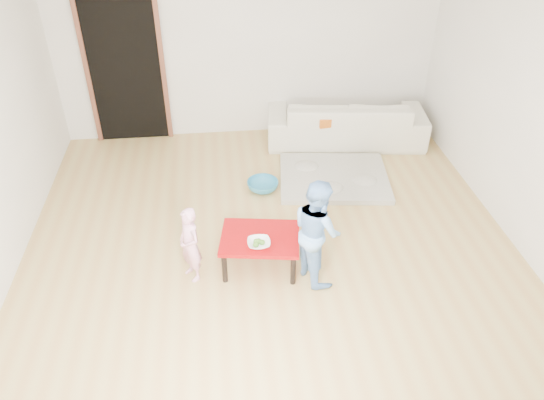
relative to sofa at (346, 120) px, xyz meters
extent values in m
cube|color=tan|center=(-1.27, -2.05, -0.31)|extent=(5.00, 5.00, 0.01)
cube|color=white|center=(-1.27, 0.45, 0.99)|extent=(5.00, 0.02, 2.60)
cube|color=white|center=(1.23, -2.05, 0.99)|extent=(0.02, 5.00, 2.60)
imported|color=beige|center=(0.00, 0.00, 0.00)|extent=(2.18, 1.07, 0.61)
cube|color=#CC5F16|center=(-0.25, -0.18, 0.15)|extent=(0.48, 0.43, 0.11)
imported|color=white|center=(-1.42, -2.57, 0.09)|extent=(0.21, 0.21, 0.05)
imported|color=pink|center=(-2.06, -2.51, 0.08)|extent=(0.31, 0.34, 0.77)
imported|color=#68AFF1|center=(-0.90, -2.61, 0.22)|extent=(0.55, 0.62, 1.06)
imported|color=teal|center=(-1.24, -1.09, -0.25)|extent=(0.37, 0.37, 0.12)
camera|label=1|loc=(-1.74, -6.33, 3.20)|focal=35.00mm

